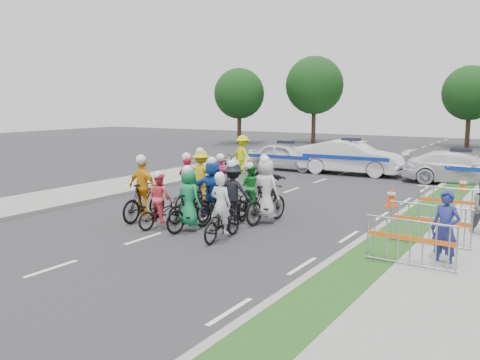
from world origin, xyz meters
The scene contains 31 objects.
ground centered at (0.00, 0.00, 0.00)m, with size 90.00×90.00×0.00m, color #28282B.
curb_right centered at (5.10, 5.00, 0.06)m, with size 0.20×60.00×0.12m, color gray.
grass_strip centered at (5.80, 5.00, 0.06)m, with size 1.20×60.00×0.11m, color #204817.
sidewalk_right centered at (7.60, 5.00, 0.07)m, with size 2.40×60.00×0.13m, color gray.
sidewalk_left centered at (-6.50, 5.00, 0.07)m, with size 3.00×60.00×0.13m, color gray.
rider_0 centered at (1.83, 1.00, 0.60)m, with size 0.70×1.80×1.81m.
rider_1 centered at (0.52, 1.33, 0.73)m, with size 0.85×1.83×1.87m.
rider_2 centered at (-0.42, 1.22, 0.62)m, with size 0.86×1.70×1.66m.
rider_3 centered at (-1.43, 1.66, 0.77)m, with size 1.02×1.94×2.03m.
rider_4 centered at (1.29, 2.47, 0.75)m, with size 1.17×2.00×1.95m.
rider_5 centered at (0.34, 2.82, 0.82)m, with size 1.57×1.87×1.96m.
rider_6 centered at (-0.97, 3.31, 0.65)m, with size 1.00×2.03×1.98m.
rider_7 centered at (1.89, 3.32, 0.79)m, with size 0.92×1.99×2.04m.
rider_8 centered at (0.94, 4.08, 0.64)m, with size 0.74×1.70×1.70m.
rider_9 centered at (-0.36, 4.36, 0.73)m, with size 0.95×1.81×1.90m.
rider_10 centered at (-1.51, 4.82, 0.77)m, with size 1.21×2.06×2.00m.
rider_11 centered at (0.70, 5.43, 0.77)m, with size 1.47×1.76×1.83m.
police_car_0 centered at (-3.15, 14.83, 0.70)m, with size 1.64×4.08×1.39m, color silver.
police_car_1 centered at (0.41, 14.88, 0.83)m, with size 1.76×5.06×1.67m, color silver.
police_car_2 centered at (5.57, 14.44, 0.71)m, with size 1.98×4.86×1.41m, color silver.
spectator_0 centered at (7.30, 1.43, 0.87)m, with size 0.63×0.42×1.74m, color navy.
marshal_hiviz centered at (-4.41, 12.52, 0.95)m, with size 1.23×0.70×1.90m, color #D5E40C.
barrier_0 centered at (6.70, 0.90, 0.56)m, with size 2.00×0.50×1.12m, color #A5A8AD, non-canonical shape.
barrier_1 centered at (6.70, 2.86, 0.56)m, with size 2.00×0.50×1.12m, color #A5A8AD, non-canonical shape.
barrier_2 centered at (6.70, 5.83, 0.56)m, with size 2.00×0.50×1.12m, color #A5A8AD, non-canonical shape.
cone_0 centered at (4.41, 7.73, 0.34)m, with size 0.40×0.40×0.70m.
cone_1 centered at (6.11, 11.76, 0.34)m, with size 0.40×0.40×0.70m.
parked_bike centered at (-5.36, 12.63, 0.48)m, with size 0.63×1.81×0.95m, color black.
tree_0 centered at (-14.00, 28.00, 4.19)m, with size 4.20×4.20×6.30m.
tree_3 centered at (-9.00, 32.00, 4.89)m, with size 4.90×4.90×7.35m.
tree_4 centered at (3.00, 34.00, 4.19)m, with size 4.20×4.20×6.30m.
Camera 1 is at (9.31, -10.47, 3.63)m, focal length 40.00 mm.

